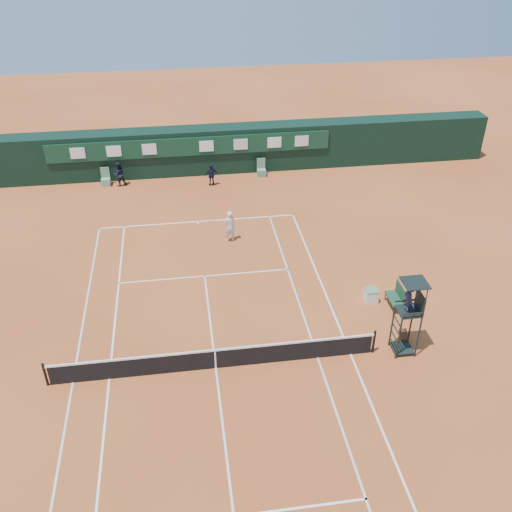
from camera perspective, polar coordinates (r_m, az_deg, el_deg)
The scene contains 14 objects.
ground at distance 22.94m, azimuth -4.04°, elevation -11.11°, with size 90.00×90.00×0.00m, color #B95A2B.
court_lines at distance 22.93m, azimuth -4.04°, elevation -11.10°, with size 11.05×23.85×0.01m.
tennis_net at distance 22.59m, azimuth -4.09°, elevation -10.18°, with size 12.90×0.10×1.10m.
back_wall at distance 38.10m, azimuth -6.56°, elevation 10.43°, with size 40.00×1.65×3.00m.
linesman_chair_left at distance 37.70m, azimuth -14.78°, elevation 7.31°, with size 0.55×0.50×1.15m.
linesman_chair_right at distance 37.78m, azimuth 0.55°, elevation 8.48°, with size 0.55×0.50×1.15m.
umpire_chair at distance 22.82m, azimuth 15.14°, elevation -4.54°, with size 0.96×0.95×3.42m.
player_bench at distance 26.27m, azimuth 13.97°, elevation -3.90°, with size 0.55×1.20×1.10m.
tennis_bag at distance 24.86m, azimuth 14.51°, elevation -7.77°, with size 0.31×0.71×0.27m, color black.
cooler at distance 26.52m, azimuth 11.44°, elevation -3.86°, with size 0.57×0.57×0.65m.
tennis_ball at distance 28.20m, azimuth 2.74°, elevation -1.43°, with size 0.07×0.07×0.07m, color #D2E435.
player at distance 30.21m, azimuth -2.65°, elevation 3.01°, with size 0.64×0.42×1.76m, color silver.
ball_kid_left at distance 37.25m, azimuth -13.53°, elevation 7.99°, with size 0.78×0.60×1.60m, color black.
ball_kid_right at distance 36.40m, azimuth -4.47°, elevation 8.07°, with size 0.83×0.34×1.41m, color black.
Camera 1 is at (-0.80, -16.53, 15.88)m, focal length 40.00 mm.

